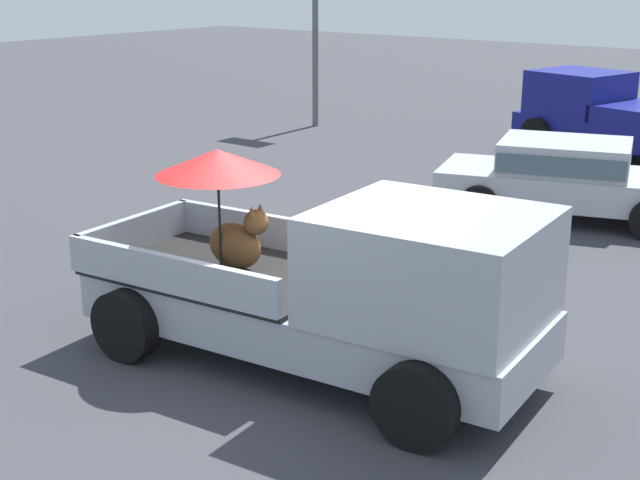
% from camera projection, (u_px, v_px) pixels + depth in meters
% --- Properties ---
extents(ground_plane, '(80.00, 80.00, 0.00)m').
position_uv_depth(ground_plane, '(310.00, 362.00, 9.77)').
color(ground_plane, '#38383D').
extents(pickup_truck_main, '(5.22, 2.67, 2.25)m').
position_uv_depth(pickup_truck_main, '(344.00, 285.00, 9.26)').
color(pickup_truck_main, black).
rests_on(pickup_truck_main, ground).
extents(pickup_truck_red, '(5.09, 3.05, 1.80)m').
position_uv_depth(pickup_truck_red, '(614.00, 116.00, 20.21)').
color(pickup_truck_red, black).
rests_on(pickup_truck_red, ground).
extents(parked_sedan_near, '(4.63, 3.00, 1.33)m').
position_uv_depth(parked_sedan_near, '(567.00, 175.00, 15.15)').
color(parked_sedan_near, black).
rests_on(parked_sedan_near, ground).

